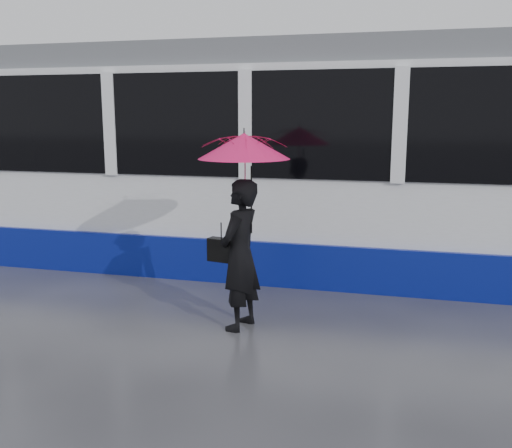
# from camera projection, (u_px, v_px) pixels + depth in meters

# --- Properties ---
(ground) EXTENTS (90.00, 90.00, 0.00)m
(ground) POSITION_uv_depth(u_px,v_px,m) (269.00, 319.00, 6.63)
(ground) COLOR #2F2F35
(ground) RESTS_ON ground
(rails) EXTENTS (34.00, 1.51, 0.02)m
(rails) POSITION_uv_depth(u_px,v_px,m) (305.00, 264.00, 9.01)
(rails) COLOR #3F3D38
(rails) RESTS_ON ground
(woman) EXTENTS (0.52, 0.68, 1.66)m
(woman) POSITION_uv_depth(u_px,v_px,m) (240.00, 255.00, 6.20)
(woman) COLOR black
(woman) RESTS_ON ground
(umbrella) EXTENTS (1.16, 1.16, 1.12)m
(umbrella) POSITION_uv_depth(u_px,v_px,m) (244.00, 164.00, 6.01)
(umbrella) COLOR #E0127F
(umbrella) RESTS_ON ground
(handbag) EXTENTS (0.32, 0.19, 0.44)m
(handbag) POSITION_uv_depth(u_px,v_px,m) (221.00, 250.00, 6.27)
(handbag) COLOR black
(handbag) RESTS_ON ground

